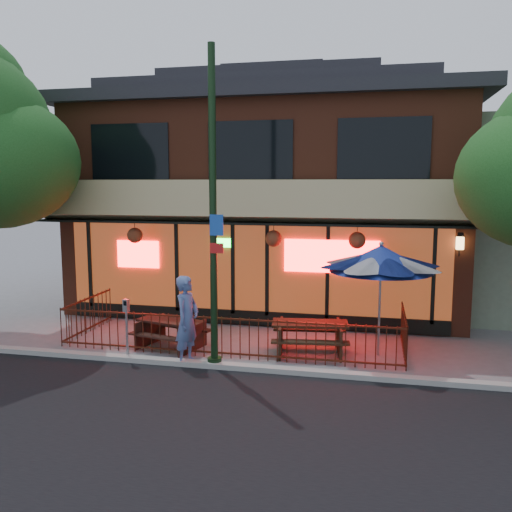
{
  "coord_description": "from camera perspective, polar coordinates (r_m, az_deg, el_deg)",
  "views": [
    {
      "loc": [
        3.44,
        -11.68,
        4.1
      ],
      "look_at": [
        0.43,
        2.0,
        2.2
      ],
      "focal_mm": 38.0,
      "sensor_mm": 36.0,
      "label": 1
    }
  ],
  "objects": [
    {
      "name": "curb",
      "position": [
        12.37,
        -4.51,
        -11.37
      ],
      "size": [
        80.0,
        0.25,
        0.12
      ],
      "primitive_type": "cube",
      "color": "#999993",
      "rests_on": "ground"
    },
    {
      "name": "patio_fence",
      "position": [
        13.12,
        -3.26,
        -7.62
      ],
      "size": [
        8.44,
        2.62,
        1.0
      ],
      "color": "#42190E",
      "rests_on": "ground"
    },
    {
      "name": "pedestrian",
      "position": [
        12.43,
        -7.26,
        -6.71
      ],
      "size": [
        0.61,
        0.82,
        2.03
      ],
      "primitive_type": "imported",
      "rotation": [
        0.0,
        0.0,
        1.39
      ],
      "color": "#4F659E",
      "rests_on": "ground"
    },
    {
      "name": "street_light",
      "position": [
        11.82,
        -4.52,
        3.08
      ],
      "size": [
        0.43,
        0.32,
        7.0
      ],
      "color": "black",
      "rests_on": "ground"
    },
    {
      "name": "picnic_table_left",
      "position": [
        13.8,
        -8.95,
        -7.64
      ],
      "size": [
        1.94,
        1.66,
        0.71
      ],
      "color": "black",
      "rests_on": "ground"
    },
    {
      "name": "ground",
      "position": [
        12.84,
        -3.85,
        -10.91
      ],
      "size": [
        80.0,
        80.0,
        0.0
      ],
      "primitive_type": "plane",
      "color": "gray",
      "rests_on": "ground"
    },
    {
      "name": "parking_meter_near",
      "position": [
        12.95,
        -13.48,
        -6.46
      ],
      "size": [
        0.15,
        0.13,
        1.44
      ],
      "color": "#A0A3A9",
      "rests_on": "ground"
    },
    {
      "name": "restaurant_building",
      "position": [
        19.1,
        2.07,
        7.79
      ],
      "size": [
        12.96,
        9.49,
        8.05
      ],
      "color": "brown",
      "rests_on": "ground"
    },
    {
      "name": "picnic_table_right",
      "position": [
        13.23,
        5.7,
        -8.07
      ],
      "size": [
        1.98,
        1.61,
        0.77
      ],
      "color": "#321E11",
      "rests_on": "ground"
    },
    {
      "name": "patio_umbrella",
      "position": [
        12.99,
        13.02,
        -0.27
      ],
      "size": [
        2.4,
        2.4,
        2.74
      ],
      "color": "gray",
      "rests_on": "ground"
    }
  ]
}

